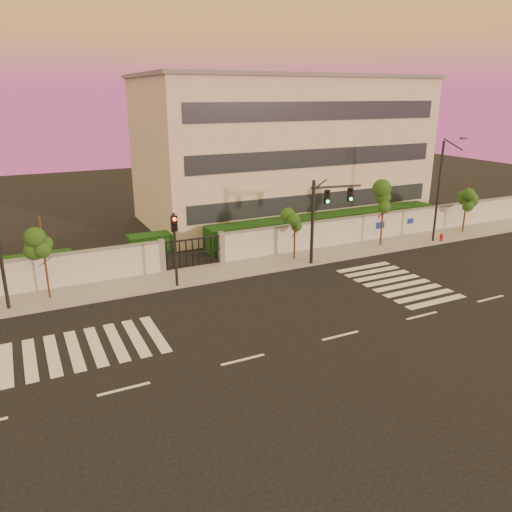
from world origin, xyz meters
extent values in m
plane|color=black|center=(0.00, 0.00, 0.00)|extent=(120.00, 120.00, 0.00)
cube|color=gray|center=(0.00, 10.50, 0.07)|extent=(60.00, 3.00, 0.15)
cube|color=silver|center=(14.50, 12.00, 1.00)|extent=(31.00, 0.30, 2.00)
cube|color=slate|center=(14.50, 12.00, 2.06)|extent=(31.00, 0.36, 0.12)
cube|color=slate|center=(-5.00, 12.00, 1.10)|extent=(0.35, 0.35, 2.20)
cube|color=slate|center=(-1.00, 12.00, 1.10)|extent=(0.35, 0.35, 2.20)
cube|color=#143610|center=(9.00, 14.50, 0.90)|extent=(20.00, 2.00, 1.80)
cube|color=#143610|center=(-3.00, 17.00, 0.60)|extent=(6.00, 1.50, 1.20)
cube|color=beige|center=(9.00, 22.00, 6.00)|extent=(24.00, 12.00, 12.00)
cube|color=#262D38|center=(9.00, 15.98, 2.50)|extent=(22.00, 0.08, 1.40)
cube|color=#262D38|center=(9.00, 15.98, 6.00)|extent=(22.00, 0.08, 1.40)
cube|color=#262D38|center=(9.00, 15.98, 9.50)|extent=(22.00, 0.08, 1.40)
cube|color=slate|center=(9.00, 22.00, 12.10)|extent=(24.40, 12.40, 0.30)
cube|color=silver|center=(-14.00, 4.00, 0.01)|extent=(0.50, 4.00, 0.02)
cube|color=silver|center=(-13.10, 4.00, 0.01)|extent=(0.50, 4.00, 0.02)
cube|color=silver|center=(-12.20, 4.00, 0.01)|extent=(0.50, 4.00, 0.02)
cube|color=silver|center=(-11.30, 4.00, 0.01)|extent=(0.50, 4.00, 0.02)
cube|color=silver|center=(-10.40, 4.00, 0.01)|extent=(0.50, 4.00, 0.02)
cube|color=silver|center=(-9.50, 4.00, 0.01)|extent=(0.50, 4.00, 0.02)
cube|color=silver|center=(-8.60, 4.00, 0.01)|extent=(0.50, 4.00, 0.02)
cube|color=silver|center=(-7.70, 4.00, 0.01)|extent=(0.50, 4.00, 0.02)
cube|color=silver|center=(7.00, 1.00, 0.01)|extent=(4.00, 0.50, 0.02)
cube|color=silver|center=(7.00, 1.90, 0.01)|extent=(4.00, 0.50, 0.02)
cube|color=silver|center=(7.00, 2.80, 0.01)|extent=(4.00, 0.50, 0.02)
cube|color=silver|center=(7.00, 3.70, 0.01)|extent=(4.00, 0.50, 0.02)
cube|color=silver|center=(7.00, 4.60, 0.01)|extent=(4.00, 0.50, 0.02)
cube|color=silver|center=(7.00, 5.50, 0.01)|extent=(4.00, 0.50, 0.02)
cube|color=silver|center=(7.00, 6.40, 0.01)|extent=(4.00, 0.50, 0.02)
cube|color=silver|center=(7.00, 7.30, 0.01)|extent=(4.00, 0.50, 0.02)
cube|color=silver|center=(-10.00, 0.00, 0.01)|extent=(2.00, 0.15, 0.01)
cube|color=silver|center=(-5.00, 0.00, 0.01)|extent=(2.00, 0.15, 0.01)
cube|color=silver|center=(0.00, 0.00, 0.01)|extent=(2.00, 0.15, 0.01)
cube|color=silver|center=(5.00, 0.00, 0.01)|extent=(2.00, 0.15, 0.01)
cube|color=silver|center=(10.00, 0.00, 0.01)|extent=(2.00, 0.15, 0.01)
cylinder|color=#382314|center=(-11.75, 10.55, 2.35)|extent=(0.11, 0.11, 4.70)
sphere|color=#214D16|center=(-11.75, 10.55, 3.76)|extent=(1.05, 1.05, 1.05)
sphere|color=#214D16|center=(-11.41, 10.74, 3.06)|extent=(0.80, 0.80, 0.80)
sphere|color=#214D16|center=(-12.03, 10.41, 3.29)|extent=(0.77, 0.77, 0.77)
cylinder|color=#382314|center=(3.66, 10.51, 1.82)|extent=(0.12, 0.12, 3.63)
sphere|color=#214D16|center=(3.66, 10.51, 2.91)|extent=(1.06, 1.06, 1.06)
sphere|color=#214D16|center=(4.00, 10.71, 2.36)|extent=(0.81, 0.81, 0.81)
sphere|color=#214D16|center=(3.37, 10.37, 2.54)|extent=(0.77, 0.77, 0.77)
cylinder|color=#382314|center=(10.98, 10.49, 2.30)|extent=(0.13, 0.13, 4.60)
sphere|color=#214D16|center=(10.98, 10.49, 3.68)|extent=(1.22, 1.22, 1.22)
sphere|color=#214D16|center=(11.37, 10.71, 2.99)|extent=(0.93, 0.93, 0.93)
sphere|color=#214D16|center=(10.65, 10.32, 3.22)|extent=(0.89, 0.89, 0.89)
cylinder|color=#382314|center=(19.35, 10.47, 2.11)|extent=(0.13, 0.13, 4.22)
sphere|color=#214D16|center=(19.35, 10.47, 3.38)|extent=(1.21, 1.21, 1.21)
sphere|color=#214D16|center=(19.74, 10.69, 2.75)|extent=(0.92, 0.92, 0.92)
sphere|color=#214D16|center=(19.02, 10.30, 2.96)|extent=(0.88, 0.88, 0.88)
cylinder|color=black|center=(4.15, 9.16, 2.81)|extent=(0.22, 0.22, 5.61)
cylinder|color=black|center=(5.87, 9.16, 5.07)|extent=(3.42, 0.71, 0.14)
cube|color=black|center=(5.15, 9.11, 4.48)|extent=(0.32, 0.16, 0.81)
sphere|color=#0CF259|center=(5.15, 9.00, 4.23)|extent=(0.18, 0.18, 0.18)
cube|color=black|center=(6.96, 9.11, 4.48)|extent=(0.32, 0.16, 0.81)
sphere|color=#0CF259|center=(6.96, 9.00, 4.23)|extent=(0.18, 0.18, 0.18)
cylinder|color=black|center=(-4.96, 9.19, 2.22)|extent=(0.16, 0.16, 4.44)
cube|color=black|center=(-4.96, 9.14, 3.85)|extent=(0.35, 0.18, 0.89)
sphere|color=red|center=(-4.96, 9.03, 4.13)|extent=(0.20, 0.20, 0.20)
cylinder|color=black|center=(15.24, 9.57, 3.78)|extent=(0.17, 0.17, 7.57)
cylinder|color=black|center=(15.24, 8.72, 7.38)|extent=(0.09, 1.81, 0.74)
cube|color=#3F3F44|center=(15.24, 7.86, 7.85)|extent=(0.47, 0.24, 0.14)
cylinder|color=red|center=(15.78, 9.26, 0.25)|extent=(0.22, 0.22, 0.49)
cylinder|color=red|center=(15.78, 9.26, 0.54)|extent=(0.28, 0.28, 0.10)
sphere|color=red|center=(15.78, 9.26, 0.65)|extent=(0.18, 0.18, 0.18)
cylinder|color=red|center=(15.78, 9.26, 0.35)|extent=(0.29, 0.17, 0.10)
camera|label=1|loc=(-12.76, -17.03, 10.71)|focal=35.00mm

